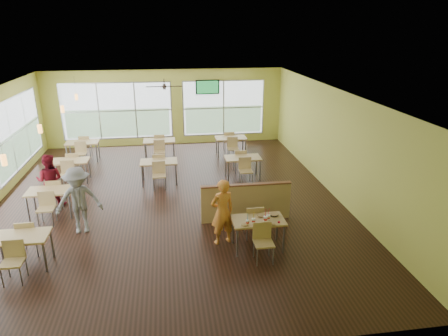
{
  "coord_description": "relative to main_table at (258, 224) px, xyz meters",
  "views": [
    {
      "loc": [
        0.02,
        -11.0,
        5.0
      ],
      "look_at": [
        1.55,
        -0.62,
        1.18
      ],
      "focal_mm": 32.0,
      "sensor_mm": 36.0,
      "label": 1
    }
  ],
  "objects": [
    {
      "name": "window_bays",
      "position": [
        -4.65,
        6.08,
        0.85
      ],
      "size": [
        9.24,
        10.24,
        2.38
      ],
      "color": "white",
      "rests_on": "room"
    },
    {
      "name": "wrapper_left",
      "position": [
        -0.38,
        -0.24,
        0.14
      ],
      "size": [
        0.2,
        0.18,
        0.04
      ],
      "primitive_type": "ellipsoid",
      "rotation": [
        0.0,
        0.0,
        -0.27
      ],
      "color": "#AB8452",
      "rests_on": "main_table"
    },
    {
      "name": "room",
      "position": [
        -2.0,
        3.0,
        0.97
      ],
      "size": [
        12.0,
        12.04,
        3.2
      ],
      "color": "black",
      "rests_on": "ground"
    },
    {
      "name": "half_wall_divider",
      "position": [
        0.0,
        1.45,
        -0.11
      ],
      "size": [
        2.4,
        0.14,
        1.04
      ],
      "color": "tan",
      "rests_on": "floor"
    },
    {
      "name": "dining_tables",
      "position": [
        -3.05,
        4.71,
        -0.0
      ],
      "size": [
        6.92,
        8.72,
        0.87
      ],
      "color": "tan",
      "rests_on": "floor"
    },
    {
      "name": "cup_red_far",
      "position": [
        0.22,
        -0.05,
        0.19
      ],
      "size": [
        0.09,
        0.09,
        0.33
      ],
      "color": "white",
      "rests_on": "main_table"
    },
    {
      "name": "pendant_lights",
      "position": [
        -5.2,
        3.68,
        1.82
      ],
      "size": [
        0.11,
        7.31,
        0.86
      ],
      "color": "#2D2119",
      "rests_on": "ceiling"
    },
    {
      "name": "cup_red_near",
      "position": [
        0.13,
        -0.13,
        0.19
      ],
      "size": [
        0.1,
        0.1,
        0.36
      ],
      "color": "white",
      "rests_on": "main_table"
    },
    {
      "name": "ketchup_cup",
      "position": [
        0.42,
        -0.22,
        0.13
      ],
      "size": [
        0.06,
        0.06,
        0.03
      ],
      "primitive_type": "cylinder",
      "color": "#A1091A",
      "rests_on": "main_table"
    },
    {
      "name": "wrapper_right",
      "position": [
        0.26,
        -0.3,
        0.14
      ],
      "size": [
        0.15,
        0.14,
        0.03
      ],
      "primitive_type": "ellipsoid",
      "rotation": [
        0.0,
        0.0,
        -0.18
      ],
      "color": "#AB8452",
      "rests_on": "main_table"
    },
    {
      "name": "man_plaid",
      "position": [
        -0.79,
        0.37,
        0.19
      ],
      "size": [
        0.68,
        0.55,
        1.63
      ],
      "primitive_type": "imported",
      "rotation": [
        0.0,
        0.0,
        3.43
      ],
      "color": "#E05B18",
      "rests_on": "floor"
    },
    {
      "name": "ceiling_fan",
      "position": [
        -2.0,
        6.0,
        2.32
      ],
      "size": [
        1.25,
        1.25,
        0.29
      ],
      "color": "#2D2119",
      "rests_on": "ceiling"
    },
    {
      "name": "patron_maroon",
      "position": [
        -5.36,
        3.17,
        0.15
      ],
      "size": [
        0.8,
        0.64,
        1.55
      ],
      "primitive_type": "imported",
      "rotation": [
        0.0,
        0.0,
        3.07
      ],
      "color": "maroon",
      "rests_on": "floor"
    },
    {
      "name": "cup_blue",
      "position": [
        -0.3,
        -0.2,
        0.18
      ],
      "size": [
        0.08,
        0.08,
        0.3
      ],
      "color": "white",
      "rests_on": "main_table"
    },
    {
      "name": "wrapper_mid",
      "position": [
        0.1,
        0.15,
        0.15
      ],
      "size": [
        0.23,
        0.21,
        0.05
      ],
      "primitive_type": "ellipsoid",
      "rotation": [
        0.0,
        0.0,
        -0.05
      ],
      "color": "#AB8452",
      "rests_on": "main_table"
    },
    {
      "name": "food_basket",
      "position": [
        0.4,
        0.13,
        0.15
      ],
      "size": [
        0.22,
        0.22,
        0.05
      ],
      "color": "black",
      "rests_on": "main_table"
    },
    {
      "name": "patron_grey",
      "position": [
        -4.23,
        1.43,
        0.23
      ],
      "size": [
        1.2,
        0.8,
        1.73
      ],
      "primitive_type": "imported",
      "rotation": [
        0.0,
        0.0,
        0.14
      ],
      "color": "slate",
      "rests_on": "floor"
    },
    {
      "name": "cup_yellow",
      "position": [
        -0.16,
        -0.17,
        0.18
      ],
      "size": [
        0.09,
        0.09,
        0.32
      ],
      "color": "white",
      "rests_on": "main_table"
    },
    {
      "name": "tv_backwall",
      "position": [
        -0.2,
        8.9,
        1.82
      ],
      "size": [
        1.0,
        0.07,
        0.6
      ],
      "color": "black",
      "rests_on": "wall_back"
    },
    {
      "name": "main_table",
      "position": [
        0.0,
        0.0,
        0.0
      ],
      "size": [
        1.22,
        1.52,
        0.87
      ],
      "color": "tan",
      "rests_on": "floor"
    }
  ]
}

